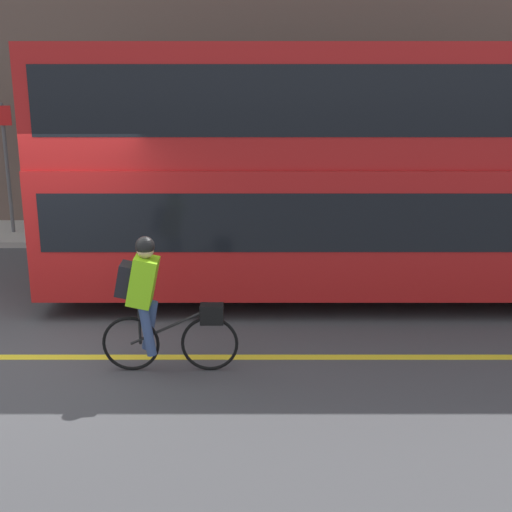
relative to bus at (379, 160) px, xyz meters
The scene contains 6 objects.
ground_plane 5.36m from the bus, 152.53° to the right, with size 80.00×80.00×0.00m, color #424244.
road_center_line 5.39m from the bus, 151.93° to the right, with size 50.00×0.14×0.01m, color yellow.
sidewalk_curb 5.87m from the bus, 142.90° to the left, with size 60.00×1.75×0.11m.
bus is the anchor object (origin of this frame).
cyclist_on_bike 4.09m from the bus, 136.60° to the right, with size 1.54×0.32×1.57m.
street_sign_post 7.21m from the bus, 153.19° to the left, with size 0.36×0.09×2.46m.
Camera 1 is at (2.69, -7.83, 3.52)m, focal length 50.00 mm.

